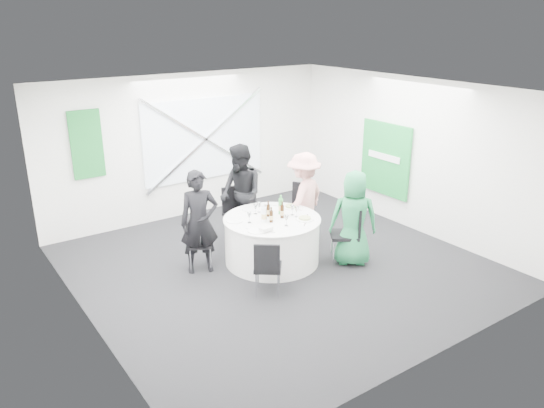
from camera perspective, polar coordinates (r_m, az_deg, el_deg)
floor at (r=8.61m, az=0.77°, el=-6.65°), size 6.00×6.00×0.00m
ceiling at (r=7.78m, az=0.86°, el=12.16°), size 6.00×6.00×0.00m
wall_back at (r=10.58m, az=-8.77°, el=6.24°), size 6.00×0.00×6.00m
wall_front at (r=6.07m, az=17.64°, el=-4.80°), size 6.00×0.00×6.00m
wall_left at (r=6.88m, az=-19.95°, el=-2.15°), size 0.00×6.00×6.00m
wall_right at (r=10.07m, az=14.87°, el=5.13°), size 0.00×6.00×6.00m
window_panel at (r=10.65m, az=-7.25°, el=6.96°), size 2.60×0.03×1.60m
window_brace_a at (r=10.62m, az=-7.15°, el=6.93°), size 2.63×0.05×1.84m
window_brace_b at (r=10.62m, az=-7.15°, el=6.93°), size 2.63×0.05×1.84m
green_banner at (r=9.78m, az=-19.31°, el=6.07°), size 0.55×0.04×1.20m
green_sign at (r=10.46m, az=12.08°, el=4.75°), size 0.05×1.20×1.40m
banquet_table at (r=8.60m, az=0.00°, el=-3.89°), size 1.56×1.56×0.76m
chair_back at (r=9.44m, az=-3.90°, el=-0.53°), size 0.44×0.45×0.96m
chair_back_left at (r=8.43m, az=-8.36°, el=-3.82°), size 0.51×0.50×0.84m
chair_back_right at (r=9.54m, az=3.09°, el=-0.23°), size 0.61×0.60×0.97m
chair_front_right at (r=8.61m, az=8.40°, el=-2.72°), size 0.61×0.61×0.96m
chair_front_left at (r=7.53m, az=-0.50°, el=-6.54°), size 0.54×0.54×0.85m
person_man_back_left at (r=8.21m, az=-7.82°, el=-1.95°), size 0.69×0.56×1.64m
person_man_back at (r=9.24m, az=-3.38°, el=1.08°), size 0.51×0.87×1.75m
person_woman_pink at (r=9.24m, az=3.41°, el=0.65°), size 1.15×0.84×1.62m
person_woman_green at (r=8.50m, az=8.77°, el=-1.54°), size 0.90×0.85×1.55m
plate_back at (r=8.83m, az=-2.39°, el=-0.56°), size 0.26×0.26×0.01m
plate_back_left at (r=8.35m, az=-4.00°, el=-1.79°), size 0.27×0.27×0.01m
plate_back_right at (r=8.92m, az=2.06°, el=-0.28°), size 0.29×0.29×0.04m
plate_front_right at (r=8.40m, az=3.54°, el=-1.58°), size 0.29×0.29×0.04m
plate_front_left at (r=7.95m, az=-1.70°, el=-2.89°), size 0.26×0.26×0.01m
napkin at (r=7.93m, az=-0.66°, el=-2.68°), size 0.20×0.15×0.05m
beer_bottle_a at (r=8.37m, az=-0.77°, el=-1.06°), size 0.06×0.06×0.25m
beer_bottle_b at (r=8.50m, az=-0.41°, el=-0.71°), size 0.06×0.06×0.26m
beer_bottle_c at (r=8.43m, az=1.10°, el=-0.82°), size 0.06×0.06×0.27m
beer_bottle_d at (r=8.26m, az=-0.09°, el=-1.35°), size 0.06×0.06×0.25m
green_water_bottle at (r=8.59m, az=0.94°, el=-0.27°), size 0.08×0.08×0.32m
clear_water_bottle at (r=8.26m, az=-0.88°, el=-1.18°), size 0.08×0.08×0.30m
wine_glass_a at (r=8.59m, az=-1.80°, el=-0.29°), size 0.07×0.07×0.17m
wine_glass_b at (r=8.67m, az=-1.41°, el=-0.11°), size 0.07×0.07×0.17m
wine_glass_c at (r=8.11m, az=1.56°, el=-1.52°), size 0.07×0.07×0.17m
wine_glass_d at (r=8.55m, az=2.20°, el=-0.40°), size 0.07×0.07×0.17m
wine_glass_e at (r=8.23m, az=-2.45°, el=-1.20°), size 0.07×0.07×0.17m
wine_glass_f at (r=8.48m, az=2.68°, el=-0.58°), size 0.07×0.07×0.17m
fork_a at (r=8.02m, az=-2.37°, el=-2.73°), size 0.10×0.13×0.01m
knife_a at (r=7.92m, az=-0.17°, el=-3.02°), size 0.10×0.13×0.01m
fork_b at (r=8.22m, az=3.55°, el=-2.19°), size 0.12×0.12×0.01m
knife_b at (r=8.55m, az=3.81°, el=-1.29°), size 0.11×0.12×0.01m
fork_c at (r=8.97m, az=-1.04°, el=-0.24°), size 0.15×0.02×0.01m
knife_c at (r=8.83m, az=-2.73°, el=-0.59°), size 0.15×0.03×0.01m
fork_d at (r=8.82m, az=2.77°, el=-0.60°), size 0.08×0.14×0.01m
knife_d at (r=8.99m, az=0.29°, el=-0.19°), size 0.10×0.13×0.01m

